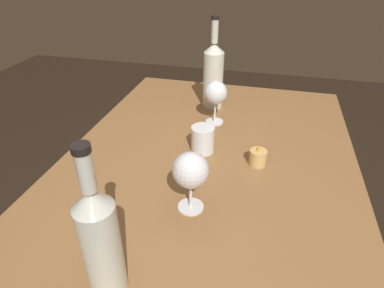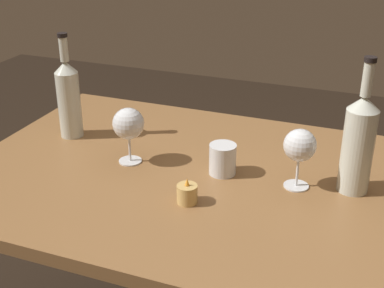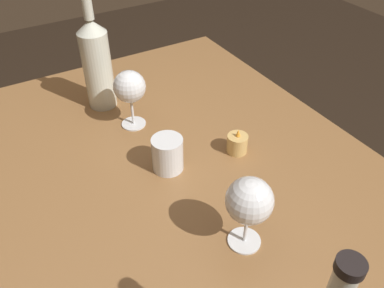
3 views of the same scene
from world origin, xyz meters
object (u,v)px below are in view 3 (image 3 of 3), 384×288
wine_glass_right (130,88)px  wine_bottle (97,62)px  water_tumbler (168,155)px  votive_candle (237,144)px  wine_glass_left (251,201)px

wine_glass_right → wine_bottle: bearing=-165.6°
wine_glass_right → water_tumbler: wine_glass_right is taller
wine_glass_right → votive_candle: wine_glass_right is taller
wine_glass_left → wine_bottle: 0.61m
wine_glass_left → wine_bottle: bearing=-173.8°
wine_glass_left → wine_glass_right: size_ratio=1.00×
water_tumbler → votive_candle: bearing=79.3°
wine_bottle → water_tumbler: bearing=5.8°
wine_bottle → water_tumbler: wine_bottle is taller
water_tumbler → wine_bottle: bearing=-174.2°
wine_glass_left → wine_glass_right: 0.47m
wine_bottle → votive_candle: (0.38, 0.21, -0.11)m
wine_glass_right → wine_bottle: 0.14m
votive_candle → wine_glass_right: bearing=-143.3°
wine_glass_left → water_tumbler: 0.28m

